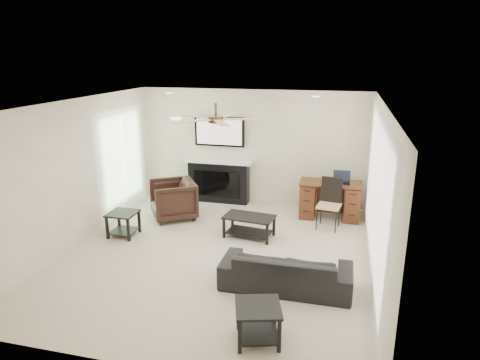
{
  "coord_description": "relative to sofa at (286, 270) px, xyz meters",
  "views": [
    {
      "loc": [
        1.94,
        -6.2,
        3.22
      ],
      "look_at": [
        0.3,
        0.45,
        1.19
      ],
      "focal_mm": 32.0,
      "sensor_mm": 36.0,
      "label": 1
    }
  ],
  "objects": [
    {
      "name": "desk",
      "position": [
        0.48,
        2.9,
        0.11
      ],
      "size": [
        1.22,
        0.56,
        0.76
      ],
      "primitive_type": "cube",
      "color": "#3E240F",
      "rests_on": "ground"
    },
    {
      "name": "sofa",
      "position": [
        0.0,
        0.0,
        0.0
      ],
      "size": [
        1.85,
        0.73,
        0.54
      ],
      "primitive_type": "imported",
      "rotation": [
        0.0,
        0.0,
        3.14
      ],
      "color": "black",
      "rests_on": "ground"
    },
    {
      "name": "fireplace_unit",
      "position": [
        -1.99,
        3.33,
        0.68
      ],
      "size": [
        1.52,
        0.34,
        1.91
      ],
      "primitive_type": "cube",
      "color": "black",
      "rests_on": "ground"
    },
    {
      "name": "coffee_table",
      "position": [
        -0.9,
        1.6,
        -0.07
      ],
      "size": [
        0.95,
        0.61,
        0.4
      ],
      "primitive_type": "cube",
      "rotation": [
        0.0,
        0.0,
        -0.12
      ],
      "color": "black",
      "rests_on": "ground"
    },
    {
      "name": "armchair",
      "position": [
        -2.6,
        2.15,
        0.12
      ],
      "size": [
        1.17,
        1.17,
        0.78
      ],
      "primitive_type": "imported",
      "rotation": [
        0.0,
        0.0,
        -0.99
      ],
      "color": "black",
      "rests_on": "ground"
    },
    {
      "name": "room_shell",
      "position": [
        -1.08,
        0.83,
        1.41
      ],
      "size": [
        5.5,
        5.54,
        2.52
      ],
      "color": "beige",
      "rests_on": "ground"
    },
    {
      "name": "desk_chair",
      "position": [
        0.48,
        2.35,
        0.21
      ],
      "size": [
        0.48,
        0.5,
        0.97
      ],
      "primitive_type": "cube",
      "rotation": [
        0.0,
        0.0,
        -0.16
      ],
      "color": "black",
      "rests_on": "ground"
    },
    {
      "name": "end_table_left",
      "position": [
        -3.15,
        1.1,
        -0.05
      ],
      "size": [
        0.5,
        0.5,
        0.45
      ],
      "primitive_type": "cube",
      "rotation": [
        0.0,
        0.0,
        -0.0
      ],
      "color": "black",
      "rests_on": "ground"
    },
    {
      "name": "end_table_near",
      "position": [
        -0.15,
        -1.25,
        -0.05
      ],
      "size": [
        0.64,
        0.64,
        0.45
      ],
      "primitive_type": "cube",
      "rotation": [
        0.0,
        0.0,
        0.28
      ],
      "color": "black",
      "rests_on": "ground"
    },
    {
      "name": "laptop",
      "position": [
        0.68,
        2.88,
        0.6
      ],
      "size": [
        0.33,
        0.24,
        0.23
      ],
      "primitive_type": "cube",
      "color": "black",
      "rests_on": "desk"
    }
  ]
}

